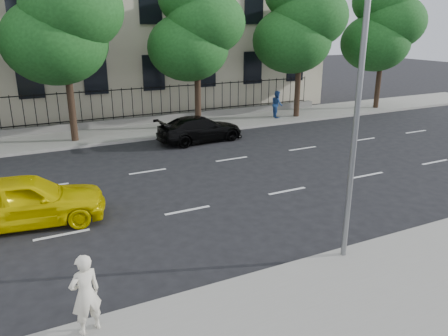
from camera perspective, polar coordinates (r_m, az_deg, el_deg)
The scene contains 14 objects.
ground at distance 12.66m, azimuth -0.49°, elevation -9.68°, with size 120.00×120.00×0.00m, color black.
near_sidewalk at distance 9.74m, azimuth 10.48°, elevation -19.08°, with size 60.00×4.00×0.15m, color gray.
far_sidewalk at distance 25.23m, azimuth -14.61°, elevation 4.31°, with size 60.00×4.00×0.15m, color gray.
lane_markings at distance 16.68m, azimuth -7.67°, elevation -2.69°, with size 49.60×4.62×0.01m, color silver, non-canonical shape.
iron_fence at distance 26.74m, azimuth -15.50°, elevation 6.26°, with size 30.00×0.50×2.20m.
street_light at distance 11.12m, azimuth 15.66°, elevation 13.57°, with size 0.25×3.32×8.05m.
tree_c at distance 23.60m, azimuth -20.44°, elevation 18.41°, with size 5.89×5.50×9.80m.
tree_d at distance 25.43m, azimuth -3.68°, elevation 18.08°, with size 5.34×4.94×8.84m.
tree_e at distance 28.89m, azimuth 9.92°, elevation 18.60°, with size 5.71×5.31×9.46m.
tree_f at distance 33.47m, azimuth 20.09°, elevation 17.20°, with size 5.52×5.12×9.01m.
yellow_taxi at distance 14.70m, azimuth -24.56°, elevation -3.88°, with size 1.90×4.72×1.61m, color #DBC800.
black_sedan at distance 23.07m, azimuth -3.12°, elevation 5.12°, with size 1.89×4.64×1.35m, color black.
woman_near at distance 9.15m, azimuth -17.66°, elevation -15.42°, with size 0.61×0.40×1.69m, color beige.
pedestrian_far at distance 28.55m, azimuth 6.94°, elevation 8.27°, with size 0.84×0.65×1.72m, color navy.
Camera 1 is at (-4.88, -10.05, 5.95)m, focal length 35.00 mm.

